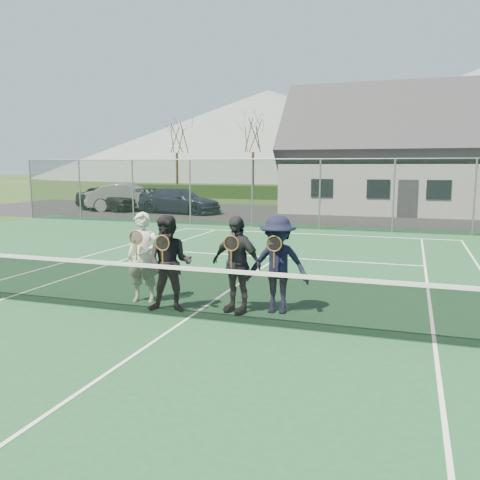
{
  "coord_description": "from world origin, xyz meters",
  "views": [
    {
      "loc": [
        3.67,
        -7.99,
        2.72
      ],
      "look_at": [
        0.47,
        1.5,
        1.25
      ],
      "focal_mm": 38.0,
      "sensor_mm": 36.0,
      "label": 1
    }
  ],
  "objects_px": {
    "car_b": "(129,197)",
    "player_c": "(236,264)",
    "player_b": "(170,264)",
    "car_c": "(180,201)",
    "tennis_net": "(188,290)",
    "car_a": "(108,198)",
    "player_a": "(143,257)",
    "clubhouse": "(420,144)",
    "player_d": "(278,265)"
  },
  "relations": [
    {
      "from": "car_b",
      "to": "player_c",
      "type": "height_order",
      "value": "player_c"
    },
    {
      "from": "clubhouse",
      "to": "player_b",
      "type": "height_order",
      "value": "clubhouse"
    },
    {
      "from": "tennis_net",
      "to": "player_c",
      "type": "xyz_separation_m",
      "value": [
        0.67,
        0.69,
        0.38
      ]
    },
    {
      "from": "car_a",
      "to": "player_d",
      "type": "distance_m",
      "value": 23.45
    },
    {
      "from": "tennis_net",
      "to": "player_c",
      "type": "bearing_deg",
      "value": 45.95
    },
    {
      "from": "clubhouse",
      "to": "player_a",
      "type": "bearing_deg",
      "value": -102.88
    },
    {
      "from": "car_c",
      "to": "player_a",
      "type": "relative_size",
      "value": 2.77
    },
    {
      "from": "clubhouse",
      "to": "player_d",
      "type": "xyz_separation_m",
      "value": [
        -2.6,
        -23.1,
        -3.07
      ]
    },
    {
      "from": "car_b",
      "to": "player_c",
      "type": "distance_m",
      "value": 22.5
    },
    {
      "from": "tennis_net",
      "to": "clubhouse",
      "type": "distance_m",
      "value": 24.57
    },
    {
      "from": "car_a",
      "to": "car_c",
      "type": "relative_size",
      "value": 0.9
    },
    {
      "from": "car_b",
      "to": "player_a",
      "type": "relative_size",
      "value": 2.76
    },
    {
      "from": "car_c",
      "to": "player_d",
      "type": "distance_m",
      "value": 20.38
    },
    {
      "from": "car_c",
      "to": "player_c",
      "type": "distance_m",
      "value": 20.2
    },
    {
      "from": "car_a",
      "to": "player_a",
      "type": "distance_m",
      "value": 21.88
    },
    {
      "from": "player_b",
      "to": "player_c",
      "type": "bearing_deg",
      "value": 16.62
    },
    {
      "from": "car_b",
      "to": "clubhouse",
      "type": "xyz_separation_m",
      "value": [
        16.47,
        5.04,
        3.17
      ]
    },
    {
      "from": "player_c",
      "to": "player_b",
      "type": "bearing_deg",
      "value": -163.38
    },
    {
      "from": "player_d",
      "to": "player_b",
      "type": "bearing_deg",
      "value": -163.87
    },
    {
      "from": "car_c",
      "to": "player_b",
      "type": "height_order",
      "value": "player_b"
    },
    {
      "from": "tennis_net",
      "to": "player_a",
      "type": "xyz_separation_m",
      "value": [
        -1.31,
        0.78,
        0.38
      ]
    },
    {
      "from": "car_a",
      "to": "player_a",
      "type": "height_order",
      "value": "player_a"
    },
    {
      "from": "car_a",
      "to": "clubhouse",
      "type": "bearing_deg",
      "value": -58.45
    },
    {
      "from": "car_c",
      "to": "player_c",
      "type": "xyz_separation_m",
      "value": [
        9.57,
        -17.79,
        0.2
      ]
    },
    {
      "from": "player_b",
      "to": "player_d",
      "type": "bearing_deg",
      "value": 16.13
    },
    {
      "from": "car_c",
      "to": "tennis_net",
      "type": "xyz_separation_m",
      "value": [
        8.91,
        -18.48,
        -0.19
      ]
    },
    {
      "from": "car_b",
      "to": "tennis_net",
      "type": "xyz_separation_m",
      "value": [
        12.47,
        -18.96,
        -0.28
      ]
    },
    {
      "from": "car_a",
      "to": "clubhouse",
      "type": "distance_m",
      "value": 18.85
    },
    {
      "from": "car_b",
      "to": "player_c",
      "type": "relative_size",
      "value": 2.76
    },
    {
      "from": "player_b",
      "to": "car_c",
      "type": "bearing_deg",
      "value": 114.82
    },
    {
      "from": "player_b",
      "to": "player_d",
      "type": "height_order",
      "value": "same"
    },
    {
      "from": "car_a",
      "to": "player_b",
      "type": "distance_m",
      "value": 22.7
    },
    {
      "from": "player_a",
      "to": "player_c",
      "type": "bearing_deg",
      "value": -2.59
    },
    {
      "from": "car_b",
      "to": "car_c",
      "type": "distance_m",
      "value": 3.6
    },
    {
      "from": "clubhouse",
      "to": "player_c",
      "type": "xyz_separation_m",
      "value": [
        -3.33,
        -23.31,
        -3.07
      ]
    },
    {
      "from": "player_a",
      "to": "clubhouse",
      "type": "bearing_deg",
      "value": 77.12
    },
    {
      "from": "car_c",
      "to": "tennis_net",
      "type": "bearing_deg",
      "value": -146.41
    },
    {
      "from": "tennis_net",
      "to": "player_b",
      "type": "relative_size",
      "value": 6.49
    },
    {
      "from": "player_c",
      "to": "player_a",
      "type": "bearing_deg",
      "value": 177.41
    },
    {
      "from": "car_a",
      "to": "player_d",
      "type": "relative_size",
      "value": 2.49
    },
    {
      "from": "tennis_net",
      "to": "player_b",
      "type": "xyz_separation_m",
      "value": [
        -0.52,
        0.34,
        0.38
      ]
    },
    {
      "from": "car_c",
      "to": "clubhouse",
      "type": "relative_size",
      "value": 0.32
    },
    {
      "from": "player_b",
      "to": "player_c",
      "type": "relative_size",
      "value": 1.0
    },
    {
      "from": "player_b",
      "to": "player_c",
      "type": "xyz_separation_m",
      "value": [
        1.18,
        0.35,
        0.0
      ]
    },
    {
      "from": "car_b",
      "to": "player_d",
      "type": "bearing_deg",
      "value": -160.03
    },
    {
      "from": "car_b",
      "to": "player_d",
      "type": "distance_m",
      "value": 22.78
    },
    {
      "from": "car_c",
      "to": "player_a",
      "type": "distance_m",
      "value": 19.26
    },
    {
      "from": "player_a",
      "to": "player_b",
      "type": "bearing_deg",
      "value": -29.17
    },
    {
      "from": "tennis_net",
      "to": "clubhouse",
      "type": "relative_size",
      "value": 0.75
    },
    {
      "from": "car_b",
      "to": "player_a",
      "type": "xyz_separation_m",
      "value": [
        11.16,
        -18.18,
        0.1
      ]
    }
  ]
}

